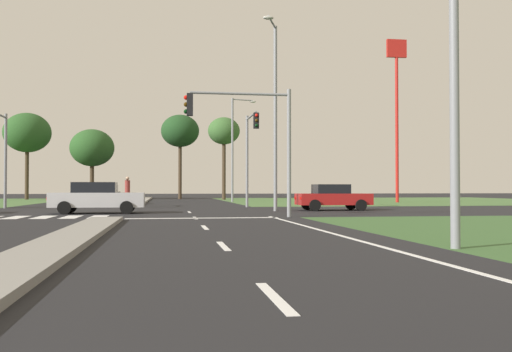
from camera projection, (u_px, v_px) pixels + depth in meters
ground_plane at (122, 212)px, 30.68m from camera, size 200.00×200.00×0.00m
grass_verge_far_right at (397, 201)px, 58.82m from camera, size 35.00×35.00×0.01m
median_island_near at (55, 246)px, 11.91m from camera, size 1.20×22.00×0.14m
median_island_far at (142, 201)px, 55.37m from camera, size 1.20×36.00×0.14m
lane_dash_near at (275, 297)px, 6.68m from camera, size 0.14×2.00×0.01m
lane_dash_second at (223, 246)px, 12.61m from camera, size 0.14×2.00×0.01m
lane_dash_third at (205, 227)px, 18.54m from camera, size 0.14×2.00×0.01m
lane_dash_fourth at (195, 218)px, 24.46m from camera, size 0.14×2.00×0.01m
lane_dash_fifth at (189, 212)px, 30.39m from camera, size 0.14×2.00×0.01m
edge_line_right at (358, 240)px, 13.96m from camera, size 0.14×24.00×0.01m
stop_bar_near at (203, 218)px, 24.35m from camera, size 6.40×0.50×0.01m
crosswalk_bar_third at (16, 217)px, 24.91m from camera, size 0.70×2.80×0.01m
crosswalk_bar_fourth at (44, 217)px, 25.08m from camera, size 0.70×2.80×0.01m
crosswalk_bar_fifth at (71, 217)px, 25.26m from camera, size 0.70×2.80×0.01m
crosswalk_bar_sixth at (99, 217)px, 25.44m from camera, size 0.70×2.80×0.01m
car_black_near at (106, 194)px, 45.04m from camera, size 2.09×4.22×1.51m
car_red_third at (333, 197)px, 32.88m from camera, size 4.16×2.01×1.48m
car_silver_fourth at (97, 197)px, 28.93m from camera, size 4.61×2.03×1.56m
traffic_signal_near_right at (251, 128)px, 25.15m from camera, size 4.68×0.32×5.61m
traffic_signal_far_right at (250, 143)px, 37.03m from camera, size 0.32×4.25×6.08m
street_lamp_near at (464, 29)px, 12.12m from camera, size 1.98×1.00×8.17m
street_lamp_second at (275, 107)px, 31.75m from camera, size 1.15×2.39×10.23m
street_lamp_third at (234, 144)px, 52.49m from camera, size 2.34×0.71×9.42m
pedestrian_at_median at (127, 188)px, 38.94m from camera, size 0.34×0.34×1.90m
fastfood_pole_sign at (397, 86)px, 51.64m from camera, size 1.80×0.40×14.52m
treeline_second at (27, 133)px, 64.31m from camera, size 5.15×5.15×9.61m
treeline_third at (92, 148)px, 64.68m from camera, size 4.88×4.88×7.84m
treeline_fourth at (180, 131)px, 67.12m from camera, size 4.40×4.40×9.77m
treeline_fifth at (224, 132)px, 63.39m from camera, size 3.49×3.49×9.02m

